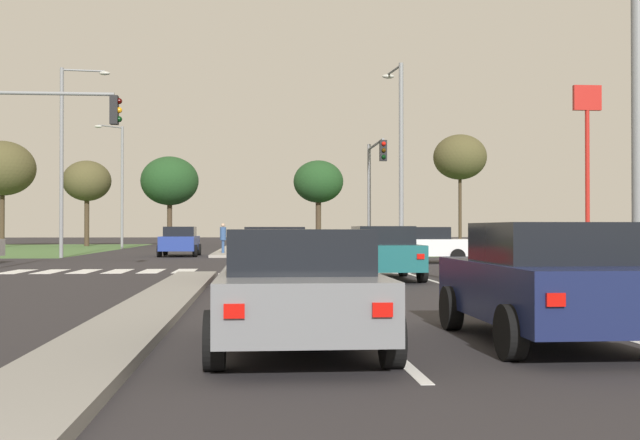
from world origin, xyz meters
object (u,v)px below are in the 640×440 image
car_white_second (421,245)px  treeline_second (87,181)px  car_grey_third (298,288)px  treeline_fifth (460,157)px  street_lamp_third (66,152)px  car_blue_sixth (180,241)px  street_lamp_near (632,7)px  car_navy_fifth (545,281)px  treeline_third (170,181)px  car_teal_near (382,252)px  fastfood_pole_sign (587,130)px  traffic_signal_far_right (374,177)px  treeline_fourth (318,182)px  pedestrian_at_median (223,235)px  street_lamp_second (400,151)px  traffic_signal_near_left (21,144)px  treeline_near (2,168)px  car_maroon_seventh (274,255)px  street_lamp_fourth (120,180)px

car_white_second → treeline_second: size_ratio=0.60×
car_grey_third → treeline_fifth: 60.73m
street_lamp_third → car_blue_sixth: bearing=18.9°
street_lamp_near → treeline_second: bearing=110.7°
car_navy_fifth → treeline_third: bearing=101.1°
car_teal_near → fastfood_pole_sign: bearing=55.4°
fastfood_pole_sign → treeline_fifth: 19.87m
treeline_third → traffic_signal_far_right: bearing=-66.1°
car_navy_fifth → treeline_fifth: treeline_fifth is taller
car_teal_near → fastfood_pole_sign: fastfood_pole_sign is taller
traffic_signal_far_right → treeline_fourth: 27.22m
pedestrian_at_median → car_white_second: bearing=-176.9°
car_blue_sixth → street_lamp_second: bearing=138.8°
street_lamp_third → pedestrian_at_median: 9.43m
traffic_signal_near_left → treeline_near: bearing=108.6°
car_white_second → treeline_second: 40.95m
street_lamp_third → treeline_near: street_lamp_third is taller
car_teal_near → treeline_second: (-18.17, 44.84, 4.74)m
street_lamp_near → car_teal_near: bearing=104.2°
traffic_signal_far_right → treeline_near: (-26.49, 27.29, 2.40)m
car_maroon_seventh → pedestrian_at_median: (-2.35, 22.16, 0.35)m
pedestrian_at_median → street_lamp_near: bearing=157.3°
car_teal_near → treeline_second: size_ratio=0.61×
car_blue_sixth → street_lamp_near: street_lamp_near is taller
car_maroon_seventh → fastfood_pole_sign: (20.53, 26.51, 7.03)m
car_teal_near → pedestrian_at_median: 21.56m
car_teal_near → traffic_signal_far_right: bearing=82.2°
traffic_signal_near_left → pedestrian_at_median: size_ratio=3.77×
treeline_near → treeline_third: size_ratio=1.12×
car_teal_near → car_navy_fifth: bearing=-89.5°
treeline_fifth → car_navy_fifth: bearing=-103.9°
fastfood_pole_sign → treeline_third: bearing=145.1°
street_lamp_third → fastfood_pole_sign: fastfood_pole_sign is taller
car_maroon_seventh → fastfood_pole_sign: size_ratio=0.43×
car_white_second → street_lamp_fourth: bearing=34.4°
car_grey_third → street_lamp_fourth: (-10.61, 48.28, 4.31)m
traffic_signal_near_left → treeline_near: treeline_near is taller
traffic_signal_near_left → fastfood_pole_sign: bearing=36.9°
fastfood_pole_sign → treeline_second: bearing=151.0°
car_white_second → treeline_near: bearing=41.0°
car_blue_sixth → treeline_second: size_ratio=0.58×
street_lamp_near → treeline_fifth: treeline_fifth is taller
car_maroon_seventh → traffic_signal_near_left: 10.16m
car_teal_near → treeline_fourth: 42.57m
car_white_second → fastfood_pole_sign: 21.53m
street_lamp_third → treeline_fifth: (27.73, 26.96, 2.42)m
car_white_second → car_maroon_seventh: bearing=150.6°
traffic_signal_near_left → fastfood_pole_sign: (28.70, 21.58, 3.56)m
treeline_fifth → street_lamp_third: bearing=-135.8°
car_blue_sixth → treeline_fourth: size_ratio=0.58×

